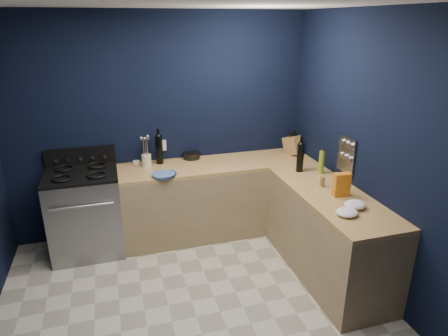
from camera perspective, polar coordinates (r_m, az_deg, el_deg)
name	(u,v)px	position (r m, az deg, el deg)	size (l,w,h in m)	color
floor	(197,317)	(3.77, -3.99, -20.78)	(3.50, 3.50, 0.02)	#B8B3A2
wall_back	(161,127)	(4.72, -9.10, 5.88)	(3.50, 0.02, 2.60)	black
wall_right	(385,161)	(3.80, 22.29, 0.94)	(0.02, 3.50, 2.60)	black
cab_back	(218,199)	(4.82, -0.89, -4.53)	(2.30, 0.63, 0.86)	#947E5B
top_back	(218,165)	(4.65, -0.92, 0.49)	(2.30, 0.63, 0.04)	olive
cab_right	(327,236)	(4.19, 14.73, -9.44)	(0.63, 1.67, 0.86)	#947E5B
top_right	(332,195)	(3.99, 15.31, -3.83)	(0.63, 1.67, 0.04)	olive
gas_range	(86,214)	(4.67, -19.35, -6.27)	(0.76, 0.66, 0.92)	gray
oven_door	(85,228)	(4.40, -19.46, -8.19)	(0.59, 0.02, 0.42)	black
cooktop	(81,174)	(4.49, -20.06, -0.84)	(0.76, 0.66, 0.03)	black
backguard	(81,156)	(4.73, -20.06, 1.62)	(0.76, 0.06, 0.20)	black
spice_panel	(347,155)	(4.24, 17.33, 1.81)	(0.02, 0.28, 0.38)	gray
wall_outlet	(162,145)	(4.76, -8.91, 3.25)	(0.09, 0.02, 0.13)	white
plate_stack	(164,175)	(4.30, -8.71, -0.97)	(0.25, 0.25, 0.03)	teal
ramekin	(136,162)	(4.74, -12.58, 0.82)	(0.08, 0.08, 0.03)	white
utensil_crock	(147,160)	(4.62, -11.16, 1.11)	(0.11, 0.11, 0.14)	beige
wine_bottle_back	(159,150)	(4.64, -9.36, 2.61)	(0.08, 0.08, 0.34)	black
lemon_basket	(192,155)	(4.80, -4.72, 1.84)	(0.20, 0.20, 0.08)	black
knife_block	(292,145)	(5.00, 9.89, 3.23)	(0.12, 0.21, 0.23)	olive
wine_bottle_right	(300,158)	(4.42, 10.98, 1.44)	(0.08, 0.08, 0.32)	black
oil_bottle	(321,162)	(4.43, 13.92, 0.81)	(0.06, 0.06, 0.25)	olive
spice_jar_near	(322,182)	(4.10, 14.05, -1.92)	(0.05, 0.05, 0.10)	olive
spice_jar_far	(339,183)	(4.14, 16.30, -2.05)	(0.04, 0.04, 0.09)	olive
crouton_bag	(342,185)	(3.91, 16.66, -2.33)	(0.16, 0.07, 0.23)	#BC3210
towel_front	(355,205)	(3.72, 18.45, -5.08)	(0.20, 0.17, 0.07)	white
towel_end	(347,212)	(3.57, 17.39, -6.16)	(0.19, 0.17, 0.06)	white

